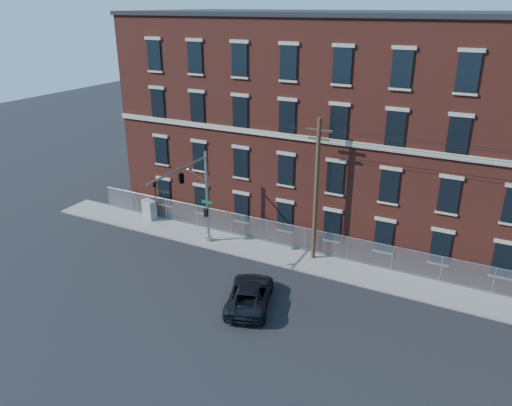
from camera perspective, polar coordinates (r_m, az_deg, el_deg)
The scene contains 8 objects.
ground at distance 31.66m, azimuth -0.56°, elevation -9.99°, with size 140.00×140.00×0.00m, color black.
sidewalk at distance 33.25m, azimuth 22.74°, elevation -10.10°, with size 65.00×3.00×0.12m, color gray.
mill_building at distance 38.63m, azimuth 25.88°, elevation 6.91°, with size 55.30×14.32×16.30m.
chain_link_fence at distance 33.90m, azimuth 23.22°, elevation -7.58°, with size 59.06×0.06×1.85m.
traffic_signal_mast at distance 33.84m, azimuth -7.89°, elevation 2.13°, with size 0.90×6.75×7.00m.
utility_pole_near at distance 33.20m, azimuth 6.99°, elevation 1.69°, with size 1.80×0.28×10.00m.
pickup_truck at distance 29.91m, azimuth -0.73°, elevation -10.45°, with size 2.41×5.22×1.45m, color black.
utility_cabinet at distance 41.92m, azimuth -12.23°, elevation -0.73°, with size 1.28×0.64×1.60m, color gray.
Camera 1 is at (12.55, -23.72, 16.80)m, focal length 34.60 mm.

